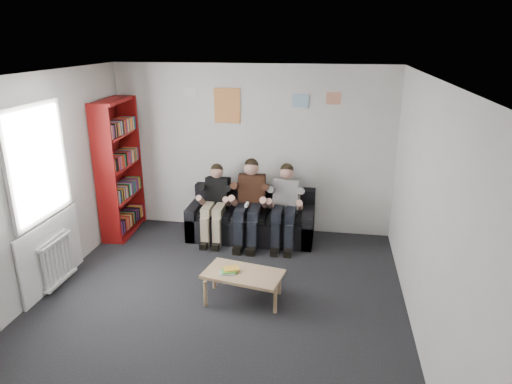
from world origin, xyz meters
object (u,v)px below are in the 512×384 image
sofa (252,220)px  coffee_table (243,276)px  person_left (215,204)px  person_middle (250,203)px  bookshelf (119,168)px  person_right (285,207)px

sofa → coffee_table: 1.90m
coffee_table → person_left: person_left is taller
person_left → person_middle: person_middle is taller
person_left → bookshelf: bearing=-177.7°
coffee_table → person_left: (-0.78, 1.70, 0.27)m
sofa → person_middle: 0.41m
person_left → person_middle: (0.55, -0.01, 0.04)m
sofa → coffee_table: size_ratio=2.11×
person_left → person_middle: 0.55m
person_middle → person_left: bearing=174.4°
person_middle → bookshelf: bearing=174.3°
sofa → bookshelf: (-2.11, -0.17, 0.82)m
coffee_table → person_middle: 1.73m
person_right → sofa: bearing=167.6°
sofa → person_right: size_ratio=1.58×
bookshelf → person_left: 1.64m
bookshelf → sofa: bearing=-0.4°
person_middle → sofa: bearing=85.1°
person_right → person_left: bearing=-173.7°
person_middle → person_right: bearing=-4.6°
sofa → person_left: person_left is taller
bookshelf → coffee_table: bookshelf is taller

